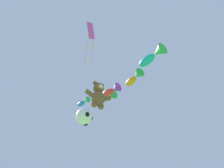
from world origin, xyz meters
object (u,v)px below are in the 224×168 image
teddy_bear_kite (98,95)px  fish_kite_crimson (112,90)px  diamond_kite (91,33)px  soccer_ball_kite (84,116)px  fish_kite_violet (106,97)px  fish_kite_teal (153,56)px  fish_kite_cobalt (84,102)px  fish_kite_tangerine (134,78)px

teddy_bear_kite → fish_kite_crimson: (2.32, 2.18, 2.35)m
fish_kite_crimson → diamond_kite: (-3.78, -3.70, 0.53)m
diamond_kite → fish_kite_crimson: bearing=44.4°
soccer_ball_kite → fish_kite_violet: (3.28, 3.40, 4.02)m
fish_kite_teal → fish_kite_crimson: 4.28m
fish_kite_teal → fish_kite_violet: (-0.17, 5.51, -0.27)m
fish_kite_teal → diamond_kite: size_ratio=0.68×
soccer_ball_kite → fish_kite_teal: bearing=-31.5°
fish_kite_teal → diamond_kite: (-4.17, 0.54, 0.13)m
soccer_ball_kite → fish_kite_cobalt: 7.87m
fish_kite_teal → fish_kite_cobalt: size_ratio=1.33×
fish_kite_teal → fish_kite_cobalt: (-0.94, 8.02, 0.28)m
fish_kite_teal → diamond_kite: 4.21m
fish_kite_crimson → diamond_kite: diamond_kite is taller
soccer_ball_kite → fish_kite_cobalt: bearing=67.0°
fish_kite_tangerine → fish_kite_cobalt: bearing=99.5°
fish_kite_tangerine → fish_kite_violet: (-0.22, 3.47, 0.17)m
teddy_bear_kite → soccer_ball_kite: size_ratio=1.84×
teddy_bear_kite → fish_kite_crimson: fish_kite_crimson is taller
teddy_bear_kite → fish_kite_tangerine: (2.77, -0.01, 2.31)m
teddy_bear_kite → fish_kite_violet: bearing=53.6°
fish_kite_crimson → fish_kite_teal: bearing=-84.7°
teddy_bear_kite → fish_kite_teal: fish_kite_teal is taller
soccer_ball_kite → fish_kite_crimson: (3.06, 2.13, 3.88)m
fish_kite_tangerine → fish_kite_crimson: 2.24m
soccer_ball_kite → fish_kite_cobalt: fish_kite_cobalt is taller
fish_kite_crimson → diamond_kite: bearing=-135.6°
soccer_ball_kite → fish_kite_teal: fish_kite_teal is taller
teddy_bear_kite → fish_kite_teal: size_ratio=0.82×
fish_kite_cobalt → diamond_kite: (-3.23, -7.48, -0.15)m
teddy_bear_kite → fish_kite_cobalt: size_ratio=1.10×
fish_kite_violet → diamond_kite: size_ratio=0.69×
teddy_bear_kite → fish_kite_teal: bearing=-37.2°
fish_kite_cobalt → fish_kite_violet: bearing=-72.8°
diamond_kite → fish_kite_cobalt: bearing=66.6°
fish_kite_tangerine → fish_kite_teal: bearing=-91.5°
teddy_bear_kite → soccer_ball_kite: 1.70m
soccer_ball_kite → diamond_kite: size_ratio=0.30×
fish_kite_violet → fish_kite_cobalt: fish_kite_cobalt is taller
fish_kite_tangerine → teddy_bear_kite: bearing=179.7°
soccer_ball_kite → fish_kite_crimson: fish_kite_crimson is taller
soccer_ball_kite → teddy_bear_kite: bearing=-4.1°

